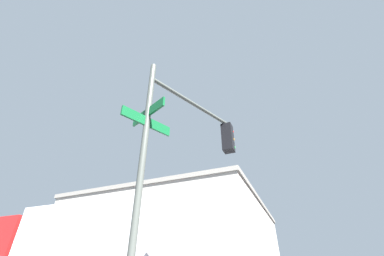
# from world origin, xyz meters

# --- Properties ---
(traffic_signal_near) EXTENTS (1.59, 3.10, 5.20)m
(traffic_signal_near) POSITION_xyz_m (-6.04, -5.65, 3.67)
(traffic_signal_near) COLOR #474C47
(traffic_signal_near) RESTS_ON ground_plane
(building_stucco) EXTENTS (19.77, 22.87, 8.89)m
(building_stucco) POSITION_xyz_m (-17.73, 19.29, 4.45)
(building_stucco) COLOR #BCB7AD
(building_stucco) RESTS_ON ground_plane
(box_truck_second) EXTENTS (7.53, 2.75, 3.40)m
(box_truck_second) POSITION_xyz_m (-11.86, -2.67, 1.89)
(box_truck_second) COLOR #B21919
(box_truck_second) RESTS_ON ground_plane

